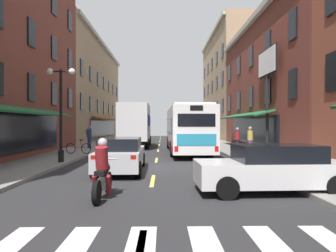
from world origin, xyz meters
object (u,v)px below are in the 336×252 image
at_px(sedan_far, 121,154).
at_px(pedestrian_near, 89,136).
at_px(sedan_near, 141,136).
at_px(motorcycle_rider, 103,173).
at_px(bicycle_near, 78,148).
at_px(transit_bus, 187,129).
at_px(pedestrian_mid, 250,139).
at_px(billboard_sign, 267,73).
at_px(box_truck, 136,125).
at_px(sedan_mid, 272,168).
at_px(street_lamp_twin, 61,110).
at_px(pedestrian_far, 237,139).

xyz_separation_m(sedan_far, pedestrian_near, (-4.10, 11.71, 0.34)).
bearing_deg(sedan_near, motorcycle_rider, -88.13).
bearing_deg(sedan_near, bicycle_near, -99.66).
bearing_deg(transit_bus, sedan_far, -110.93).
bearing_deg(pedestrian_mid, transit_bus, 62.31).
height_order(billboard_sign, box_truck, billboard_sign).
bearing_deg(pedestrian_mid, sedan_near, 28.72).
relative_size(bicycle_near, pedestrian_near, 0.95).
distance_m(sedan_mid, street_lamp_twin, 10.75).
height_order(box_truck, street_lamp_twin, street_lamp_twin).
relative_size(sedan_far, pedestrian_far, 2.82).
bearing_deg(bicycle_near, billboard_sign, -1.22).
bearing_deg(pedestrian_far, pedestrian_near, 148.29).
bearing_deg(pedestrian_far, bicycle_near, 173.40).
bearing_deg(sedan_far, sedan_near, 91.90).
distance_m(sedan_near, pedestrian_far, 17.22).
height_order(sedan_near, motorcycle_rider, motorcycle_rider).
distance_m(pedestrian_far, street_lamp_twin, 11.94).
height_order(motorcycle_rider, pedestrian_far, pedestrian_far).
relative_size(billboard_sign, pedestrian_far, 4.02).
relative_size(sedan_near, pedestrian_near, 2.45).
bearing_deg(pedestrian_mid, billboard_sign, -107.51).
bearing_deg(sedan_near, pedestrian_far, -63.33).
bearing_deg(pedestrian_mid, pedestrian_far, 25.12).
bearing_deg(bicycle_near, pedestrian_far, 7.43).
distance_m(transit_bus, sedan_near, 15.04).
bearing_deg(box_truck, sedan_near, 91.10).
height_order(sedan_mid, pedestrian_mid, pedestrian_mid).
bearing_deg(sedan_near, street_lamp_twin, -96.74).
distance_m(billboard_sign, box_truck, 12.27).
xyz_separation_m(sedan_mid, pedestrian_near, (-9.15, 15.88, 0.36)).
xyz_separation_m(bicycle_near, pedestrian_mid, (11.12, 0.10, 0.54)).
xyz_separation_m(billboard_sign, motorcycle_rider, (-8.33, -11.41, -4.63)).
relative_size(sedan_mid, sedan_far, 0.96).
bearing_deg(pedestrian_mid, pedestrian_near, 69.82).
height_order(billboard_sign, bicycle_near, billboard_sign).
bearing_deg(street_lamp_twin, bicycle_near, 94.33).
bearing_deg(box_truck, pedestrian_mid, -41.54).
bearing_deg(transit_bus, sedan_near, 106.66).
relative_size(pedestrian_near, pedestrian_far, 1.06).
height_order(motorcycle_rider, bicycle_near, motorcycle_rider).
bearing_deg(motorcycle_rider, bicycle_near, 107.96).
bearing_deg(street_lamp_twin, transit_bus, 45.36).
bearing_deg(transit_bus, box_truck, 130.22).
xyz_separation_m(box_truck, sedan_mid, (5.66, -18.24, -1.20)).
bearing_deg(motorcycle_rider, pedestrian_far, 62.46).
xyz_separation_m(transit_bus, pedestrian_near, (-7.62, 2.51, -0.64)).
xyz_separation_m(sedan_mid, bicycle_near, (-8.69, 10.98, -0.22)).
height_order(bicycle_near, pedestrian_near, pedestrian_near).
bearing_deg(sedan_mid, transit_bus, 96.56).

